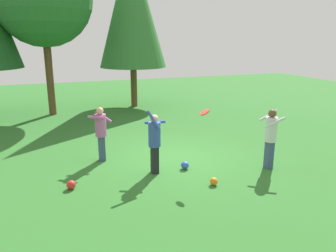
% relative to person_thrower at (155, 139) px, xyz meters
% --- Properties ---
extents(ground_plane, '(40.00, 40.00, 0.00)m').
position_rel_person_thrower_xyz_m(ground_plane, '(0.92, 0.92, -1.01)').
color(ground_plane, '#2D6B28').
extents(person_thrower, '(0.64, 0.63, 1.87)m').
position_rel_person_thrower_xyz_m(person_thrower, '(0.00, 0.00, 0.00)').
color(person_thrower, black).
rests_on(person_thrower, ground_plane).
extents(person_catcher, '(0.65, 0.55, 1.76)m').
position_rel_person_thrower_xyz_m(person_catcher, '(3.23, -0.82, 0.04)').
color(person_catcher, '#38476B').
rests_on(person_catcher, ground_plane).
extents(person_bystander, '(0.74, 0.73, 1.69)m').
position_rel_person_thrower_xyz_m(person_bystander, '(-1.23, 1.50, -0.01)').
color(person_bystander, '#38476B').
rests_on(person_bystander, ground_plane).
extents(frisbee, '(0.28, 0.30, 0.15)m').
position_rel_person_thrower_xyz_m(frisbee, '(1.24, -0.55, 0.77)').
color(frisbee, red).
extents(ball_blue, '(0.23, 0.23, 0.23)m').
position_rel_person_thrower_xyz_m(ball_blue, '(0.91, -0.04, -0.90)').
color(ball_blue, blue).
rests_on(ball_blue, ground_plane).
extents(ball_red, '(0.23, 0.23, 0.23)m').
position_rel_person_thrower_xyz_m(ball_red, '(-2.32, -0.27, -0.89)').
color(ball_red, red).
rests_on(ball_red, ground_plane).
extents(ball_orange, '(0.21, 0.21, 0.21)m').
position_rel_person_thrower_xyz_m(ball_orange, '(1.18, -1.31, -0.91)').
color(ball_orange, orange).
rests_on(ball_orange, ground_plane).
extents(tree_center, '(3.54, 3.54, 8.45)m').
position_rel_person_thrower_xyz_m(tree_center, '(1.85, 9.33, 4.27)').
color(tree_center, brown).
rests_on(tree_center, ground_plane).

